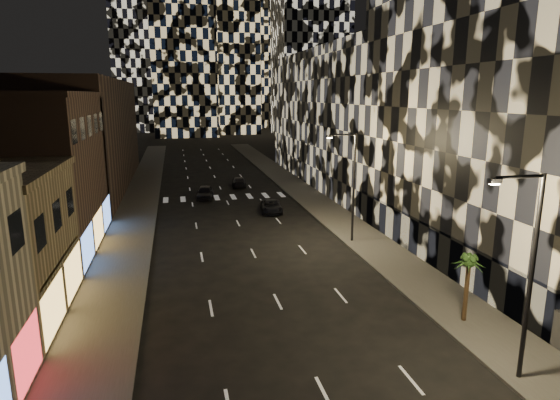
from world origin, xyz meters
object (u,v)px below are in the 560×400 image
car_dark_midlane (205,192)px  streetlight_near (528,264)px  car_dark_rightlane (271,206)px  palm_tree (469,266)px  streetlight_far (351,180)px  car_dark_oncoming (239,182)px

car_dark_midlane → streetlight_near: bearing=-67.0°
streetlight_near → car_dark_rightlane: size_ratio=1.96×
streetlight_near → palm_tree: bearing=78.9°
car_dark_midlane → palm_tree: bearing=-63.3°
streetlight_far → palm_tree: size_ratio=2.39×
streetlight_far → car_dark_rightlane: 13.15m
car_dark_midlane → car_dark_rightlane: size_ratio=0.98×
car_dark_midlane → car_dark_oncoming: (5.00, 6.71, -0.12)m
streetlight_near → streetlight_far: same height
car_dark_oncoming → streetlight_near: bearing=104.0°
streetlight_far → car_dark_midlane: streetlight_far is taller
streetlight_near → streetlight_far: bearing=90.0°
streetlight_far → car_dark_midlane: size_ratio=1.99×
streetlight_near → palm_tree: size_ratio=2.39×
car_dark_oncoming → car_dark_rightlane: bearing=102.3°
car_dark_rightlane → streetlight_near: bearing=-75.4°
palm_tree → car_dark_rightlane: bearing=101.6°
streetlight_far → palm_tree: 14.95m
streetlight_far → palm_tree: (1.03, -14.77, -2.10)m
car_dark_rightlane → palm_tree: 26.92m
streetlight_far → palm_tree: bearing=-86.0°
streetlight_far → car_dark_oncoming: size_ratio=2.01×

